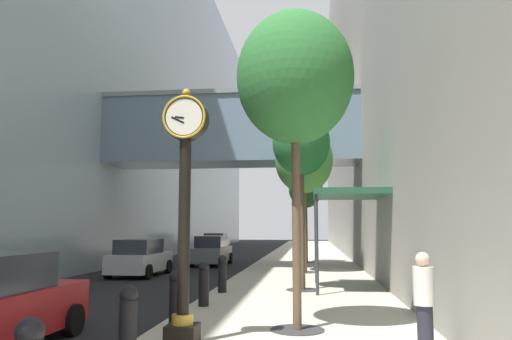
{
  "coord_description": "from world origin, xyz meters",
  "views": [
    {
      "loc": [
        3.3,
        -1.87,
        2.23
      ],
      "look_at": [
        0.87,
        19.53,
        4.76
      ],
      "focal_mm": 33.93,
      "sensor_mm": 36.0,
      "label": 1
    }
  ],
  "objects_px": {
    "street_tree_near": "(295,79)",
    "street_tree_mid_near": "(301,144)",
    "bollard_third": "(176,297)",
    "street_tree_far": "(306,189)",
    "car_silver_near": "(140,258)",
    "street_clock": "(184,200)",
    "car_grey_mid": "(212,251)",
    "street_tree_mid_far": "(304,160)",
    "bollard_second": "(128,322)",
    "bollard_fifth": "(222,273)",
    "bollard_fourth": "(204,282)",
    "car_white_far": "(216,243)",
    "pedestrian_walking": "(424,300)"
  },
  "relations": [
    {
      "from": "street_tree_near",
      "to": "street_tree_mid_near",
      "type": "distance_m",
      "value": 6.29
    },
    {
      "from": "bollard_third",
      "to": "street_tree_far",
      "type": "height_order",
      "value": "street_tree_far"
    },
    {
      "from": "street_tree_mid_near",
      "to": "car_silver_near",
      "type": "bearing_deg",
      "value": 145.36
    },
    {
      "from": "street_clock",
      "to": "car_grey_mid",
      "type": "xyz_separation_m",
      "value": [
        -3.47,
        19.34,
        -1.89
      ]
    },
    {
      "from": "car_silver_near",
      "to": "street_tree_far",
      "type": "bearing_deg",
      "value": 44.77
    },
    {
      "from": "street_tree_mid_near",
      "to": "street_tree_near",
      "type": "bearing_deg",
      "value": -90.0
    },
    {
      "from": "street_tree_mid_far",
      "to": "car_silver_near",
      "type": "relative_size",
      "value": 1.66
    },
    {
      "from": "bollard_second",
      "to": "street_tree_mid_far",
      "type": "xyz_separation_m",
      "value": [
        2.55,
        15.24,
        4.58
      ]
    },
    {
      "from": "street_clock",
      "to": "bollard_second",
      "type": "height_order",
      "value": "street_clock"
    },
    {
      "from": "street_tree_mid_near",
      "to": "bollard_fifth",
      "type": "bearing_deg",
      "value": -161.17
    },
    {
      "from": "street_tree_mid_near",
      "to": "street_tree_mid_far",
      "type": "relative_size",
      "value": 0.9
    },
    {
      "from": "street_clock",
      "to": "street_tree_far",
      "type": "distance_m",
      "value": 20.48
    },
    {
      "from": "bollard_third",
      "to": "street_tree_mid_far",
      "type": "distance_m",
      "value": 13.6
    },
    {
      "from": "bollard_third",
      "to": "bollard_fourth",
      "type": "relative_size",
      "value": 1.0
    },
    {
      "from": "street_tree_near",
      "to": "car_white_far",
      "type": "relative_size",
      "value": 1.53
    },
    {
      "from": "street_tree_near",
      "to": "car_silver_near",
      "type": "distance_m",
      "value": 14.42
    },
    {
      "from": "street_clock",
      "to": "street_tree_near",
      "type": "bearing_deg",
      "value": 35.87
    },
    {
      "from": "bollard_third",
      "to": "street_tree_far",
      "type": "relative_size",
      "value": 0.21
    },
    {
      "from": "bollard_second",
      "to": "car_white_far",
      "type": "distance_m",
      "value": 34.53
    },
    {
      "from": "bollard_third",
      "to": "car_silver_near",
      "type": "height_order",
      "value": "car_silver_near"
    },
    {
      "from": "pedestrian_walking",
      "to": "street_clock",
      "type": "bearing_deg",
      "value": 177.7
    },
    {
      "from": "bollard_third",
      "to": "street_tree_near",
      "type": "height_order",
      "value": "street_tree_near"
    },
    {
      "from": "bollard_third",
      "to": "street_clock",
      "type": "bearing_deg",
      "value": -69.78
    },
    {
      "from": "street_tree_far",
      "to": "pedestrian_walking",
      "type": "bearing_deg",
      "value": -83.97
    },
    {
      "from": "bollard_fifth",
      "to": "pedestrian_walking",
      "type": "height_order",
      "value": "pedestrian_walking"
    },
    {
      "from": "bollard_third",
      "to": "street_tree_mid_near",
      "type": "height_order",
      "value": "street_tree_mid_near"
    },
    {
      "from": "street_tree_mid_near",
      "to": "pedestrian_walking",
      "type": "bearing_deg",
      "value": -74.69
    },
    {
      "from": "street_clock",
      "to": "car_grey_mid",
      "type": "bearing_deg",
      "value": 100.17
    },
    {
      "from": "street_tree_mid_near",
      "to": "pedestrian_walking",
      "type": "distance_m",
      "value": 9.13
    },
    {
      "from": "bollard_fourth",
      "to": "street_tree_far",
      "type": "height_order",
      "value": "street_tree_far"
    },
    {
      "from": "bollard_second",
      "to": "street_tree_mid_far",
      "type": "relative_size",
      "value": 0.17
    },
    {
      "from": "street_tree_near",
      "to": "car_grey_mid",
      "type": "xyz_separation_m",
      "value": [
        -5.48,
        17.89,
        -4.58
      ]
    },
    {
      "from": "bollard_fourth",
      "to": "street_tree_near",
      "type": "distance_m",
      "value": 5.96
    },
    {
      "from": "street_tree_far",
      "to": "pedestrian_walking",
      "type": "xyz_separation_m",
      "value": [
        2.16,
        -20.47,
        -3.46
      ]
    },
    {
      "from": "bollard_fourth",
      "to": "car_silver_near",
      "type": "bearing_deg",
      "value": 119.41
    },
    {
      "from": "bollard_fifth",
      "to": "street_tree_mid_near",
      "type": "distance_m",
      "value": 5.07
    },
    {
      "from": "bollard_fourth",
      "to": "bollard_fifth",
      "type": "bearing_deg",
      "value": 90.0
    },
    {
      "from": "bollard_fourth",
      "to": "pedestrian_walking",
      "type": "relative_size",
      "value": 0.71
    },
    {
      "from": "bollard_fifth",
      "to": "car_silver_near",
      "type": "height_order",
      "value": "car_silver_near"
    },
    {
      "from": "car_grey_mid",
      "to": "bollard_fifth",
      "type": "bearing_deg",
      "value": -76.8
    },
    {
      "from": "street_tree_far",
      "to": "bollard_third",
      "type": "bearing_deg",
      "value": -97.72
    },
    {
      "from": "street_tree_mid_near",
      "to": "bollard_fourth",
      "type": "bearing_deg",
      "value": -125.59
    },
    {
      "from": "bollard_fourth",
      "to": "bollard_fifth",
      "type": "xyz_separation_m",
      "value": [
        0.0,
        2.69,
        0.0
      ]
    },
    {
      "from": "bollard_fourth",
      "to": "car_grey_mid",
      "type": "xyz_separation_m",
      "value": [
        -2.93,
        15.17,
        0.06
      ]
    },
    {
      "from": "street_tree_mid_near",
      "to": "car_white_far",
      "type": "distance_m",
      "value": 26.71
    },
    {
      "from": "street_tree_mid_near",
      "to": "car_white_far",
      "type": "relative_size",
      "value": 1.38
    },
    {
      "from": "street_clock",
      "to": "car_white_far",
      "type": "distance_m",
      "value": 33.47
    },
    {
      "from": "car_grey_mid",
      "to": "car_white_far",
      "type": "height_order",
      "value": "car_grey_mid"
    },
    {
      "from": "bollard_second",
      "to": "street_tree_far",
      "type": "xyz_separation_m",
      "value": [
        2.55,
        21.52,
        3.73
      ]
    },
    {
      "from": "car_grey_mid",
      "to": "car_white_far",
      "type": "distance_m",
      "value": 13.77
    }
  ]
}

